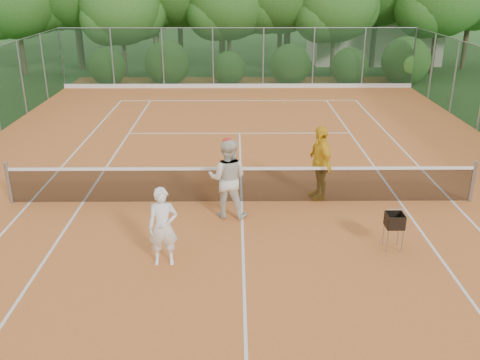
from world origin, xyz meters
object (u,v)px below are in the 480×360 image
player_white (163,227)px  player_yellow (320,162)px  player_center_grp (228,178)px  ball_hopper (395,221)px

player_white → player_yellow: size_ratio=0.84×
player_center_grp → player_white: bearing=-119.0°
player_white → player_center_grp: (1.26, 2.28, 0.16)m
player_center_grp → player_yellow: 2.62m
player_yellow → ball_hopper: (1.17, -2.83, -0.33)m
ball_hopper → player_yellow: bearing=89.1°
player_white → ball_hopper: player_white is taller
player_center_grp → ball_hopper: 3.95m
player_white → player_yellow: player_yellow is taller
player_white → player_center_grp: size_ratio=0.83×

